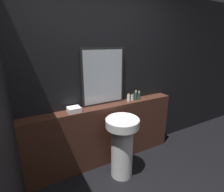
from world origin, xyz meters
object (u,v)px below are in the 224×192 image
Objects in this scene: pedestal_sink at (122,144)px; towel_stack at (74,109)px; conditioner_bottle at (132,97)px; mirror at (103,77)px; shampoo_bottle at (129,98)px; lotion_bottle at (136,96)px; body_wash_bottle at (139,96)px.

towel_stack is (-0.51, 0.38, 0.46)m from pedestal_sink.
conditioner_bottle is (0.93, -0.00, 0.02)m from towel_stack.
mirror is at bearing 169.76° from conditioner_bottle.
shampoo_bottle reaches higher than pedestal_sink.
lotion_bottle is at bearing 0.00° from conditioner_bottle.
towel_stack is 0.99m from lotion_bottle.
shampoo_bottle is 0.87× the size of body_wash_bottle.
pedestal_sink is 0.74m from conditioner_bottle.
lotion_bottle is (0.13, 0.00, 0.02)m from shampoo_bottle.
pedestal_sink is 0.70m from shampoo_bottle.
pedestal_sink is 7.42× the size of shampoo_bottle.
pedestal_sink is 5.25× the size of towel_stack.
pedestal_sink is at bearing -141.68° from lotion_bottle.
conditioner_bottle is at bearing 42.47° from pedestal_sink.
mirror reaches higher than body_wash_bottle.
shampoo_bottle is 0.76× the size of lotion_bottle.
mirror is 0.61m from towel_stack.
lotion_bottle reaches higher than pedestal_sink.
towel_stack is at bearing 180.00° from shampoo_bottle.
mirror reaches higher than lotion_bottle.
conditioner_bottle is 0.13m from body_wash_bottle.
mirror is 0.62m from lotion_bottle.
conditioner_bottle reaches higher than pedestal_sink.
conditioner_bottle is 0.07m from lotion_bottle.
shampoo_bottle is at bearing 47.60° from pedestal_sink.
towel_stack is at bearing 180.00° from conditioner_bottle.
conditioner_bottle is at bearing -10.24° from mirror.
body_wash_bottle reaches higher than conditioner_bottle.
shampoo_bottle is (0.35, 0.38, 0.48)m from pedestal_sink.
mirror is at bearing 94.86° from pedestal_sink.
towel_stack is (-0.47, -0.08, -0.37)m from mirror.
lotion_bottle reaches higher than body_wash_bottle.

